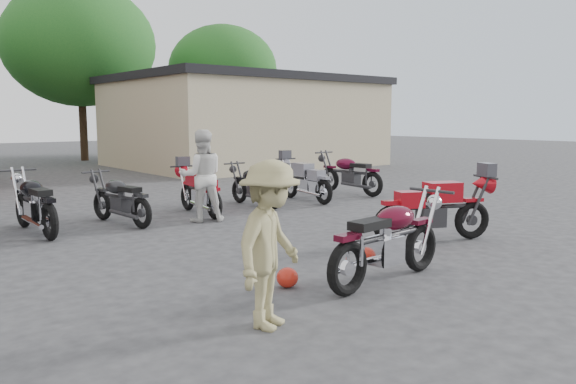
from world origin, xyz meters
TOP-DOWN VIEW (x-y plane):
  - ground at (0.00, 0.00)m, footprint 90.00×90.00m
  - stucco_building at (8.50, 15.00)m, footprint 10.00×8.00m
  - tree_2 at (4.00, 22.00)m, footprint 7.04×7.04m
  - tree_3 at (12.00, 22.00)m, footprint 6.08×6.08m
  - vintage_motorcycle at (-0.33, -0.69)m, footprint 2.13×0.85m
  - sportbike at (2.07, 0.37)m, footprint 2.15×1.46m
  - helmet at (-1.45, -0.06)m, footprint 0.34×0.34m
  - person_light at (0.04, 4.41)m, footprint 1.08×0.97m
  - person_tan at (-2.40, -0.95)m, footprint 1.23×1.02m
  - row_bike_2 at (-2.87, 5.27)m, footprint 0.72×2.09m
  - row_bike_3 at (-1.34, 5.16)m, footprint 0.90×1.95m
  - row_bike_4 at (0.40, 5.13)m, footprint 0.84×1.95m
  - row_bike_5 at (1.96, 5.31)m, footprint 0.65×1.86m
  - row_bike_6 at (3.42, 5.17)m, footprint 0.81×1.98m
  - row_bike_7 at (5.19, 5.40)m, footprint 0.80×2.14m

SIDE VIEW (x-z plane):
  - ground at x=0.00m, z-range 0.00..0.00m
  - helmet at x=-1.45m, z-range 0.00..0.25m
  - row_bike_5 at x=1.96m, z-range 0.00..1.07m
  - row_bike_3 at x=-1.34m, z-range 0.00..1.09m
  - row_bike_4 at x=0.40m, z-range 0.00..1.10m
  - row_bike_6 at x=3.42m, z-range 0.00..1.12m
  - sportbike at x=2.07m, z-range 0.00..1.19m
  - row_bike_2 at x=-2.87m, z-range 0.00..1.20m
  - vintage_motorcycle at x=-0.33m, z-range 0.00..1.21m
  - row_bike_7 at x=5.19m, z-range 0.00..1.22m
  - person_tan at x=-2.40m, z-range 0.00..1.65m
  - person_light at x=0.04m, z-range 0.00..1.82m
  - stucco_building at x=8.50m, z-range 0.00..3.50m
  - tree_3 at x=12.00m, z-range 0.00..7.60m
  - tree_2 at x=4.00m, z-range 0.00..8.80m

